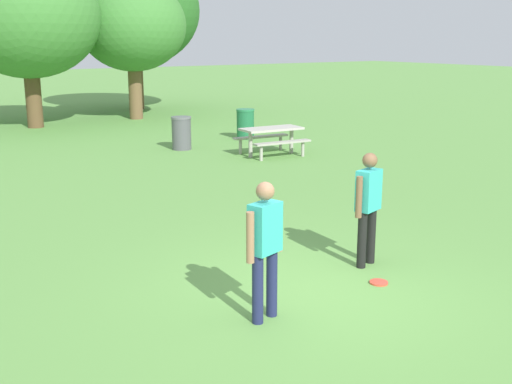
{
  "coord_description": "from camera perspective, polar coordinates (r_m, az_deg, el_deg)",
  "views": [
    {
      "loc": [
        -4.86,
        -5.88,
        3.19
      ],
      "look_at": [
        0.15,
        1.53,
        1.0
      ],
      "focal_mm": 44.35,
      "sensor_mm": 36.0,
      "label": 1
    }
  ],
  "objects": [
    {
      "name": "picnic_table_near",
      "position": [
        17.56,
        1.4,
        5.15
      ],
      "size": [
        1.81,
        1.55,
        0.77
      ],
      "color": "#B2ADA3",
      "rests_on": "ground"
    },
    {
      "name": "ground_plane",
      "position": [
        8.27,
        5.13,
        -9.0
      ],
      "size": [
        120.0,
        120.0,
        0.0
      ],
      "primitive_type": "plane",
      "color": "#609947"
    },
    {
      "name": "trash_can_further_along",
      "position": [
        20.51,
        -0.97,
        6.17
      ],
      "size": [
        0.59,
        0.59,
        0.96
      ],
      "color": "#1E663D",
      "rests_on": "ground"
    },
    {
      "name": "person_catcher",
      "position": [
        9.03,
        10.08,
        -0.87
      ],
      "size": [
        0.59,
        0.32,
        1.64
      ],
      "color": "black",
      "rests_on": "ground"
    },
    {
      "name": "trash_can_beside_table",
      "position": [
        18.63,
        -6.74,
        5.31
      ],
      "size": [
        0.59,
        0.59,
        0.96
      ],
      "color": "#515156",
      "rests_on": "ground"
    },
    {
      "name": "tree_back_left",
      "position": [
        29.54,
        -10.99,
        15.77
      ],
      "size": [
        5.84,
        5.84,
        6.85
      ],
      "color": "brown",
      "rests_on": "ground"
    },
    {
      "name": "tree_slender_mid",
      "position": [
        25.94,
        -11.09,
        14.5
      ],
      "size": [
        4.2,
        4.2,
        5.45
      ],
      "color": "brown",
      "rests_on": "ground"
    },
    {
      "name": "person_thrower",
      "position": [
        7.16,
        0.82,
        -4.53
      ],
      "size": [
        0.59,
        0.32,
        1.64
      ],
      "color": "#1E234C",
      "rests_on": "ground"
    },
    {
      "name": "tree_far_right",
      "position": [
        24.34,
        -19.97,
        14.66
      ],
      "size": [
        5.1,
        5.1,
        6.1
      ],
      "color": "brown",
      "rests_on": "ground"
    },
    {
      "name": "frisbee",
      "position": [
        8.67,
        11.01,
        -8.01
      ],
      "size": [
        0.25,
        0.25,
        0.03
      ],
      "primitive_type": "cylinder",
      "color": "#E04733",
      "rests_on": "ground"
    }
  ]
}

